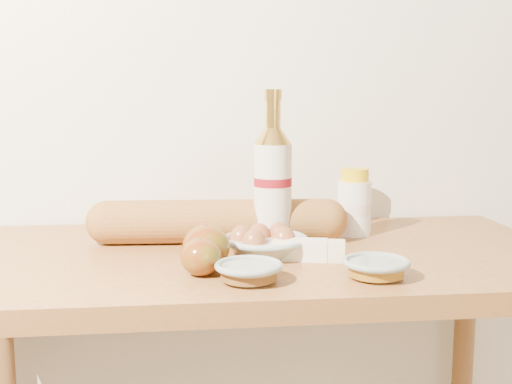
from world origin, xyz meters
TOP-DOWN VIEW (x-y plane):
  - back_wall at (0.00, 1.51)m, footprint 3.50×0.02m
  - table at (0.00, 1.18)m, footprint 1.20×0.60m
  - bourbon_bottle at (0.04, 1.23)m, footprint 0.08×0.08m
  - cream_bottle at (0.23, 1.30)m, footprint 0.09×0.09m
  - egg_bowl at (0.02, 1.15)m, footprint 0.20×0.20m
  - baguette at (-0.07, 1.26)m, footprint 0.53×0.12m
  - apple_redgreen_front at (-0.11, 1.03)m, footprint 0.09×0.09m
  - apple_redgreen_right at (-0.10, 1.07)m, footprint 0.10×0.10m
  - sugar_bowl at (-0.03, 0.98)m, footprint 0.12×0.12m
  - syrup_bowl at (0.18, 0.98)m, footprint 0.12×0.12m
  - butter_stick at (0.09, 1.10)m, footprint 0.14×0.07m

SIDE VIEW (x-z plane):
  - table at x=0.00m, z-range 0.33..1.23m
  - sugar_bowl at x=-0.03m, z-range 0.90..0.93m
  - syrup_bowl at x=0.18m, z-range 0.90..0.93m
  - butter_stick at x=0.09m, z-range 0.90..0.94m
  - egg_bowl at x=0.02m, z-range 0.89..0.95m
  - apple_redgreen_front at x=-0.11m, z-range 0.90..0.96m
  - apple_redgreen_right at x=-0.10m, z-range 0.90..0.98m
  - baguette at x=-0.07m, z-range 0.90..0.99m
  - cream_bottle at x=0.23m, z-range 0.89..1.04m
  - bourbon_bottle at x=0.04m, z-range 0.87..1.18m
  - back_wall at x=0.00m, z-range 0.00..2.60m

